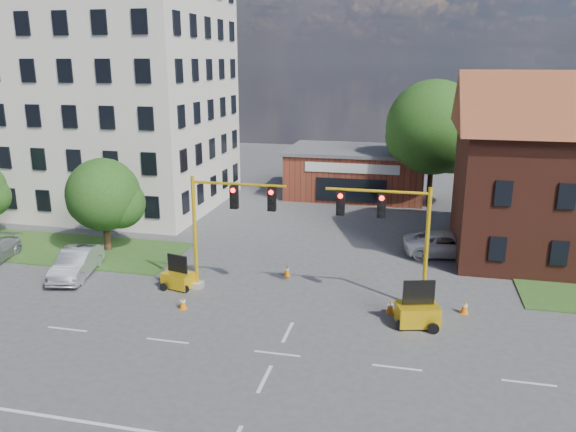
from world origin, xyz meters
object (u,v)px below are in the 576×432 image
Objects in this scene: trailer_west at (178,278)px; trailer_east at (417,312)px; signal_mast_east at (393,231)px; pickup_white at (447,244)px; signal_mast_west at (224,220)px.

trailer_east reaches higher than trailer_west.
trailer_east is (12.71, -1.72, 0.11)m from trailer_west.
signal_mast_east is 9.59m from pickup_white.
pickup_white is (11.87, 8.49, -3.16)m from signal_mast_west.
signal_mast_west is 10.79m from trailer_east.
signal_mast_east reaches higher than trailer_west.
trailer_west is 0.33× the size of pickup_white.
trailer_west is 0.84× the size of trailer_east.
trailer_west is (-11.33, -0.27, -3.35)m from signal_mast_east.
trailer_west is 12.83m from trailer_east.
pickup_white is at bearing 69.59° from signal_mast_east.
trailer_west is at bearing 157.12° from trailer_east.
pickup_white is (3.16, 8.49, -3.16)m from signal_mast_east.
trailer_east is 0.39× the size of pickup_white.
signal_mast_west is 8.71m from signal_mast_east.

